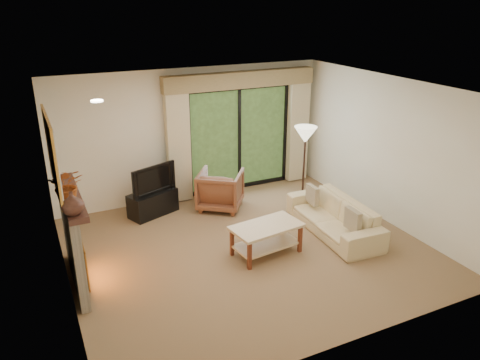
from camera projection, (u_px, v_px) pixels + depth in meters
name	position (u px, v px, depth m)	size (l,w,h in m)	color
floor	(248.00, 249.00, 7.62)	(5.50, 5.50, 0.00)	olive
ceiling	(249.00, 89.00, 6.67)	(5.50, 5.50, 0.00)	white
wall_back	(192.00, 134.00, 9.25)	(5.00, 5.00, 0.00)	white
wall_front	(351.00, 248.00, 5.04)	(5.00, 5.00, 0.00)	white
wall_left	(58.00, 206.00, 6.05)	(5.00, 5.00, 0.00)	white
wall_right	(388.00, 151.00, 8.25)	(5.00, 5.00, 0.00)	white
fireplace	(72.00, 240.00, 6.49)	(0.24, 1.70, 1.37)	gray
mirror	(52.00, 154.00, 5.99)	(0.07, 1.45, 1.02)	gold
sliding_door	(239.00, 138.00, 9.68)	(2.26, 0.10, 2.16)	black
curtain_left	(178.00, 143.00, 9.01)	(0.45, 0.18, 2.35)	#CABA91
curtain_right	(298.00, 128.00, 10.09)	(0.45, 0.18, 2.35)	#CABA91
cornice	(241.00, 80.00, 9.16)	(3.20, 0.24, 0.32)	#927C51
media_console	(153.00, 203.00, 8.77)	(0.91, 0.41, 0.45)	black
tv	(151.00, 178.00, 8.59)	(0.93, 0.12, 0.54)	black
armchair	(220.00, 190.00, 8.99)	(0.80, 0.82, 0.75)	brown
sofa	(334.00, 216.00, 8.07)	(2.01, 0.78, 0.59)	beige
pillow_near	(353.00, 220.00, 7.49)	(0.09, 0.36, 0.36)	brown
pillow_far	(312.00, 195.00, 8.46)	(0.09, 0.34, 0.34)	brown
coffee_table	(266.00, 239.00, 7.40)	(1.10, 0.61, 0.50)	beige
floor_lamp	(304.00, 168.00, 8.90)	(0.43, 0.43, 1.60)	#F2EEC9
vase	(72.00, 203.00, 5.62)	(0.28, 0.28, 0.29)	#472820
branches	(67.00, 185.00, 5.92)	(0.42, 0.36, 0.47)	#A84E1C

